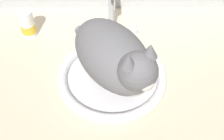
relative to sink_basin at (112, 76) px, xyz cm
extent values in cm
cube|color=beige|center=(5.43, 1.56, -2.79)|extent=(111.13, 69.71, 3.00)
torus|color=white|center=(0.00, 0.00, 0.16)|extent=(33.14, 33.14, 2.90)
cylinder|color=white|center=(0.00, 0.00, -0.99)|extent=(28.80, 28.80, 0.60)
cylinder|color=silver|center=(0.00, 22.03, -0.36)|extent=(4.00, 4.00, 1.87)
cylinder|color=silver|center=(0.00, 22.03, 9.19)|extent=(2.00, 2.00, 17.22)
cylinder|color=silver|center=(-7.95, 22.03, -0.49)|extent=(3.20, 3.20, 1.60)
cone|color=silver|center=(-7.95, 22.03, 2.38)|extent=(2.88, 2.88, 4.15)
cylinder|color=silver|center=(7.95, 22.03, -0.49)|extent=(3.20, 3.20, 1.60)
cone|color=silver|center=(7.95, 22.03, 2.38)|extent=(2.88, 2.88, 4.15)
ellipsoid|color=slate|center=(0.00, 0.00, 9.11)|extent=(30.19, 34.15, 15.02)
sphere|color=slate|center=(6.12, -10.03, 13.44)|extent=(10.19, 10.19, 10.19)
cone|color=slate|center=(8.73, -8.44, 18.92)|extent=(3.87, 3.87, 3.82)
cone|color=slate|center=(3.51, -11.62, 18.92)|extent=(3.87, 3.87, 3.82)
ellipsoid|color=silver|center=(8.11, -13.29, 12.42)|extent=(5.24, 4.84, 3.26)
ellipsoid|color=silver|center=(5.35, -8.77, 8.36)|extent=(12.47, 12.02, 8.26)
cylinder|color=slate|center=(-8.16, 13.37, 3.20)|extent=(8.34, 10.86, 3.20)
cylinder|color=white|center=(-28.65, 20.49, 2.63)|extent=(4.84, 4.84, 7.84)
cylinder|color=gold|center=(-28.65, 20.49, 2.00)|extent=(4.98, 4.98, 3.14)
cylinder|color=white|center=(-28.65, 20.49, 7.65)|extent=(5.08, 5.08, 2.20)
camera|label=1|loc=(-0.60, -53.98, 63.39)|focal=44.20mm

